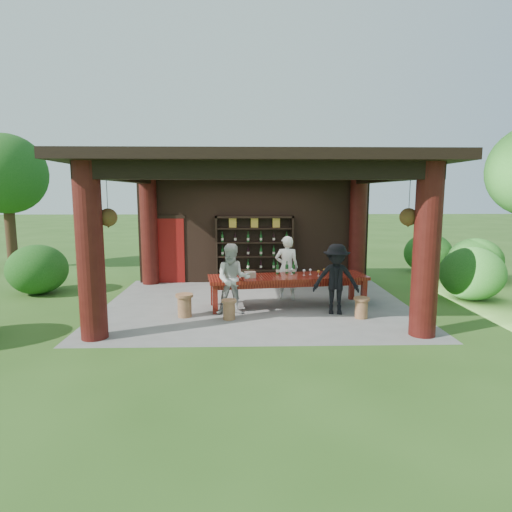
{
  "coord_description": "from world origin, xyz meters",
  "views": [
    {
      "loc": [
        -0.29,
        -10.31,
        2.74
      ],
      "look_at": [
        0.0,
        0.4,
        1.15
      ],
      "focal_mm": 30.0,
      "sensor_mm": 36.0,
      "label": 1
    }
  ],
  "objects_px": {
    "host": "(287,268)",
    "stool_near_right": "(361,307)",
    "napkin_basket": "(250,275)",
    "wine_shelf": "(255,250)",
    "guest_woman": "(233,279)",
    "stool_far_left": "(185,305)",
    "guest_man": "(336,279)",
    "stool_near_left": "(229,309)",
    "tasting_table": "(288,280)"
  },
  "relations": [
    {
      "from": "guest_woman",
      "to": "host",
      "type": "bearing_deg",
      "value": 40.9
    },
    {
      "from": "stool_near_left",
      "to": "host",
      "type": "relative_size",
      "value": 0.26
    },
    {
      "from": "tasting_table",
      "to": "stool_near_right",
      "type": "height_order",
      "value": "tasting_table"
    },
    {
      "from": "wine_shelf",
      "to": "stool_near_right",
      "type": "xyz_separation_m",
      "value": [
        2.27,
        -3.69,
        -0.79
      ]
    },
    {
      "from": "stool_near_right",
      "to": "napkin_basket",
      "type": "height_order",
      "value": "napkin_basket"
    },
    {
      "from": "stool_far_left",
      "to": "stool_near_left",
      "type": "bearing_deg",
      "value": -12.93
    },
    {
      "from": "stool_near_left",
      "to": "host",
      "type": "distance_m",
      "value": 2.33
    },
    {
      "from": "guest_man",
      "to": "napkin_basket",
      "type": "relative_size",
      "value": 6.17
    },
    {
      "from": "stool_far_left",
      "to": "guest_woman",
      "type": "height_order",
      "value": "guest_woman"
    },
    {
      "from": "napkin_basket",
      "to": "wine_shelf",
      "type": "bearing_deg",
      "value": 86.46
    },
    {
      "from": "guest_woman",
      "to": "guest_man",
      "type": "xyz_separation_m",
      "value": [
        2.34,
        -0.03,
        -0.0
      ]
    },
    {
      "from": "stool_near_right",
      "to": "napkin_basket",
      "type": "bearing_deg",
      "value": 160.76
    },
    {
      "from": "stool_near_left",
      "to": "guest_man",
      "type": "height_order",
      "value": "guest_man"
    },
    {
      "from": "stool_near_right",
      "to": "stool_far_left",
      "type": "xyz_separation_m",
      "value": [
        -3.91,
        0.21,
        0.03
      ]
    },
    {
      "from": "stool_near_right",
      "to": "wine_shelf",
      "type": "bearing_deg",
      "value": 121.53
    },
    {
      "from": "wine_shelf",
      "to": "guest_man",
      "type": "distance_m",
      "value": 3.77
    },
    {
      "from": "tasting_table",
      "to": "stool_far_left",
      "type": "relative_size",
      "value": 7.58
    },
    {
      "from": "napkin_basket",
      "to": "stool_far_left",
      "type": "bearing_deg",
      "value": -156.27
    },
    {
      "from": "wine_shelf",
      "to": "tasting_table",
      "type": "distance_m",
      "value": 2.77
    },
    {
      "from": "stool_near_left",
      "to": "stool_near_right",
      "type": "relative_size",
      "value": 0.95
    },
    {
      "from": "host",
      "to": "guest_woman",
      "type": "relative_size",
      "value": 1.02
    },
    {
      "from": "stool_far_left",
      "to": "guest_man",
      "type": "xyz_separation_m",
      "value": [
        3.41,
        0.16,
        0.53
      ]
    },
    {
      "from": "host",
      "to": "stool_near_right",
      "type": "bearing_deg",
      "value": 134.97
    },
    {
      "from": "host",
      "to": "guest_man",
      "type": "height_order",
      "value": "host"
    },
    {
      "from": "stool_far_left",
      "to": "host",
      "type": "relative_size",
      "value": 0.31
    },
    {
      "from": "host",
      "to": "napkin_basket",
      "type": "xyz_separation_m",
      "value": [
        -0.95,
        -0.87,
        -0.01
      ]
    },
    {
      "from": "wine_shelf",
      "to": "stool_near_right",
      "type": "distance_m",
      "value": 4.4
    },
    {
      "from": "wine_shelf",
      "to": "host",
      "type": "relative_size",
      "value": 1.41
    },
    {
      "from": "stool_near_left",
      "to": "stool_far_left",
      "type": "height_order",
      "value": "stool_far_left"
    },
    {
      "from": "tasting_table",
      "to": "napkin_basket",
      "type": "distance_m",
      "value": 0.96
    },
    {
      "from": "guest_woman",
      "to": "guest_man",
      "type": "distance_m",
      "value": 2.34
    },
    {
      "from": "napkin_basket",
      "to": "host",
      "type": "bearing_deg",
      "value": 42.35
    },
    {
      "from": "host",
      "to": "guest_man",
      "type": "distance_m",
      "value": 1.67
    },
    {
      "from": "tasting_table",
      "to": "napkin_basket",
      "type": "height_order",
      "value": "napkin_basket"
    },
    {
      "from": "stool_far_left",
      "to": "host",
      "type": "bearing_deg",
      "value": 32.03
    },
    {
      "from": "host",
      "to": "guest_woman",
      "type": "height_order",
      "value": "host"
    },
    {
      "from": "tasting_table",
      "to": "stool_near_left",
      "type": "relative_size",
      "value": 8.97
    },
    {
      "from": "tasting_table",
      "to": "stool_near_right",
      "type": "relative_size",
      "value": 8.48
    },
    {
      "from": "stool_near_left",
      "to": "host",
      "type": "xyz_separation_m",
      "value": [
        1.42,
        1.74,
        0.6
      ]
    },
    {
      "from": "stool_near_right",
      "to": "tasting_table",
      "type": "bearing_deg",
      "value": 145.34
    },
    {
      "from": "wine_shelf",
      "to": "guest_man",
      "type": "xyz_separation_m",
      "value": [
        1.77,
        -3.32,
        -0.23
      ]
    },
    {
      "from": "tasting_table",
      "to": "guest_man",
      "type": "distance_m",
      "value": 1.24
    },
    {
      "from": "wine_shelf",
      "to": "guest_woman",
      "type": "xyz_separation_m",
      "value": [
        -0.57,
        -3.29,
        -0.23
      ]
    },
    {
      "from": "tasting_table",
      "to": "guest_man",
      "type": "xyz_separation_m",
      "value": [
        1.03,
        -0.68,
        0.16
      ]
    },
    {
      "from": "tasting_table",
      "to": "napkin_basket",
      "type": "xyz_separation_m",
      "value": [
        -0.92,
        -0.2,
        0.18
      ]
    },
    {
      "from": "stool_far_left",
      "to": "guest_woman",
      "type": "distance_m",
      "value": 1.22
    },
    {
      "from": "tasting_table",
      "to": "guest_woman",
      "type": "relative_size",
      "value": 2.43
    },
    {
      "from": "wine_shelf",
      "to": "stool_near_left",
      "type": "height_order",
      "value": "wine_shelf"
    },
    {
      "from": "napkin_basket",
      "to": "stool_near_right",
      "type": "bearing_deg",
      "value": -19.24
    },
    {
      "from": "host",
      "to": "tasting_table",
      "type": "bearing_deg",
      "value": 91.06
    }
  ]
}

